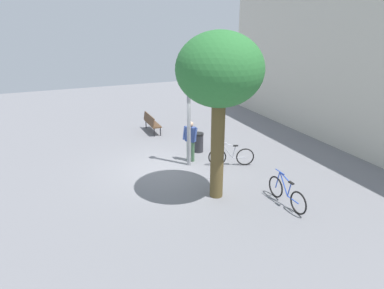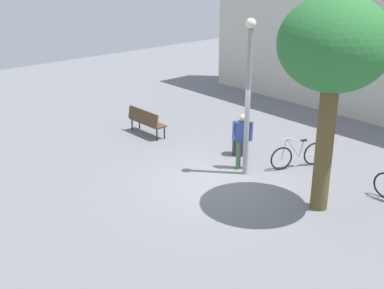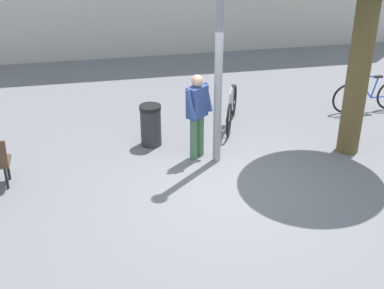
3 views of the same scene
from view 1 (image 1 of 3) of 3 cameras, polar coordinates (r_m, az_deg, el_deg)
name	(u,v)px [view 1 (image 1 of 3)]	position (r m, az deg, el deg)	size (l,w,h in m)	color
ground_plane	(165,168)	(13.04, -4.56, -4.10)	(36.00, 36.00, 0.00)	slate
building_facade	(351,61)	(16.87, 25.44, 12.66)	(16.42, 2.00, 7.32)	beige
lamppost	(189,103)	(12.52, -0.56, 7.07)	(0.28, 0.28, 4.39)	gray
person_by_lamppost	(191,139)	(13.34, -0.26, 1.03)	(0.60, 0.55, 1.67)	#47704C
park_bench	(151,122)	(17.11, -6.97, 3.86)	(1.61, 0.49, 0.92)	#513823
plaza_tree	(220,73)	(9.83, 4.72, 12.08)	(2.56, 2.56, 5.17)	brown
bicycle_blue	(286,194)	(10.84, 15.79, -8.05)	(1.81, 0.08, 0.97)	black
bicycle_silver	(231,156)	(13.21, 6.66, -2.02)	(0.70, 1.71, 0.97)	black
trash_bin	(198,142)	(14.47, 1.11, 0.37)	(0.43, 0.43, 0.85)	#2D2D33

